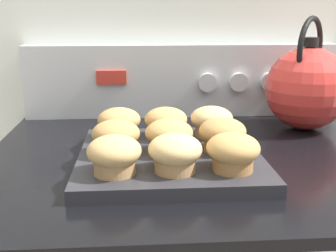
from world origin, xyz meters
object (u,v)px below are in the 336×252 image
(muffin_r0_c0, at_px, (114,155))
(muffin_r1_c0, at_px, (116,137))
(muffin_r1_c1, at_px, (169,136))
(muffin_r2_c1, at_px, (166,122))
(muffin_pan, at_px, (169,158))
(muffin_r2_c0, at_px, (119,123))
(muffin_r0_c2, at_px, (233,152))
(tea_kettle, at_px, (307,87))
(muffin_r2_c2, at_px, (212,121))
(muffin_r0_c1, at_px, (175,153))
(muffin_r1_c2, at_px, (222,134))

(muffin_r0_c0, xyz_separation_m, muffin_r1_c0, (-0.00, 0.09, 0.00))
(muffin_r1_c1, bearing_deg, muffin_r2_c1, 89.65)
(muffin_pan, bearing_deg, muffin_r2_c0, 134.67)
(muffin_r0_c2, bearing_deg, tea_kettle, 52.33)
(muffin_r0_c0, bearing_deg, muffin_r0_c2, 0.09)
(muffin_r2_c0, distance_m, muffin_r2_c1, 0.09)
(muffin_pan, distance_m, muffin_r2_c2, 0.13)
(muffin_pan, xyz_separation_m, muffin_r0_c1, (0.00, -0.09, 0.04))
(muffin_r0_c2, relative_size, muffin_r2_c2, 1.00)
(muffin_r0_c2, height_order, muffin_r1_c0, same)
(muffin_r0_c0, xyz_separation_m, muffin_r1_c2, (0.18, 0.09, 0.00))
(muffin_r0_c0, height_order, muffin_r1_c1, same)
(muffin_pan, height_order, muffin_r1_c1, muffin_r1_c1)
(muffin_r0_c0, distance_m, muffin_r1_c0, 0.09)
(muffin_r2_c0, height_order, muffin_r2_c1, same)
(muffin_pan, xyz_separation_m, tea_kettle, (0.32, 0.21, 0.08))
(muffin_r0_c0, height_order, muffin_r2_c1, same)
(muffin_r0_c2, relative_size, muffin_r1_c0, 1.00)
(muffin_r2_c2, bearing_deg, muffin_r2_c1, -178.18)
(muffin_r2_c1, bearing_deg, muffin_r2_c0, 178.59)
(muffin_r2_c0, bearing_deg, muffin_r0_c2, -45.50)
(muffin_pan, distance_m, muffin_r1_c2, 0.10)
(muffin_r0_c0, distance_m, muffin_r2_c0, 0.18)
(muffin_r0_c2, bearing_deg, muffin_pan, 134.34)
(muffin_r0_c1, height_order, muffin_r1_c0, same)
(muffin_r1_c0, distance_m, tea_kettle, 0.47)
(muffin_r2_c0, distance_m, tea_kettle, 0.43)
(muffin_pan, bearing_deg, muffin_r2_c1, 90.21)
(muffin_pan, xyz_separation_m, muffin_r1_c1, (-0.00, -0.00, 0.04))
(muffin_r1_c0, relative_size, muffin_r2_c0, 1.00)
(muffin_pan, relative_size, muffin_r2_c1, 3.79)
(muffin_pan, bearing_deg, tea_kettle, 32.94)
(muffin_r0_c1, bearing_deg, muffin_r0_c2, -0.98)
(muffin_r1_c0, height_order, tea_kettle, tea_kettle)
(muffin_r1_c1, relative_size, tea_kettle, 0.33)
(muffin_r1_c2, distance_m, muffin_r2_c1, 0.13)
(muffin_pan, bearing_deg, muffin_r0_c1, -88.92)
(tea_kettle, bearing_deg, muffin_r1_c1, -146.80)
(muffin_r0_c0, bearing_deg, muffin_r1_c1, 45.30)
(muffin_r2_c1, distance_m, tea_kettle, 0.35)
(muffin_r0_c0, xyz_separation_m, muffin_r2_c2, (0.18, 0.18, 0.00))
(muffin_r0_c1, bearing_deg, muffin_r2_c2, 64.38)
(muffin_r1_c2, height_order, muffin_r2_c0, same)
(muffin_r2_c0, relative_size, muffin_r2_c2, 1.00)
(muffin_r1_c2, distance_m, muffin_r2_c0, 0.20)
(muffin_r1_c0, height_order, muffin_r2_c0, same)
(muffin_r0_c0, bearing_deg, muffin_r2_c0, 90.02)
(muffin_pan, relative_size, muffin_r0_c1, 3.79)
(muffin_r1_c0, height_order, muffin_r1_c2, same)
(muffin_r0_c1, height_order, muffin_r1_c2, same)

